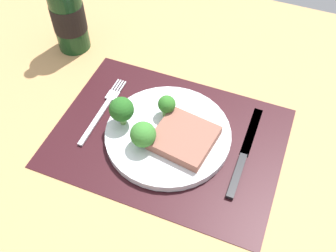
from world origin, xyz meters
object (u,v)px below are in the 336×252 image
steak (184,138)px  fork (103,110)px  knife (243,157)px  wine_bottle (67,11)px  plate (168,134)px

steak → fork: size_ratio=0.58×
knife → wine_bottle: (-47.05, 17.33, 9.35)cm
knife → plate: bearing=-178.5°
plate → steak: size_ratio=2.25×
steak → knife: bearing=7.1°
plate → wine_bottle: (-31.77, 17.86, 8.86)cm
plate → knife: (15.28, 0.53, -0.50)cm
knife → wine_bottle: bearing=159.3°
plate → steak: 4.19cm
wine_bottle → fork: bearing=-45.1°
plate → wine_bottle: bearing=150.7°
plate → fork: bearing=174.7°
plate → wine_bottle: wine_bottle is taller
fork → steak: bearing=-5.2°
plate → knife: plate is taller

